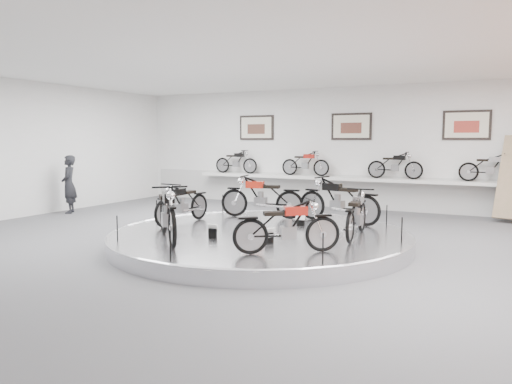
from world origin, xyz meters
The scene contains 21 objects.
floor centered at (0.00, 0.00, 0.00)m, with size 16.00×16.00×0.00m, color #4D4D4F.
ceiling centered at (0.00, 0.00, 4.00)m, with size 16.00×16.00×0.00m, color white.
wall_back centered at (0.00, 7.00, 2.00)m, with size 16.00×16.00×0.00m, color white.
dado_band centered at (0.00, 6.98, 0.55)m, with size 15.68×0.04×1.10m, color #BCBCBA.
display_platform centered at (0.00, 0.30, 0.15)m, with size 6.40×6.40×0.30m, color silver.
platform_rim centered at (0.00, 0.30, 0.27)m, with size 6.40×6.40×0.10m, color #B2B2BA.
shelf centered at (0.00, 6.70, 1.00)m, with size 11.00×0.55×0.10m, color silver.
poster_left centered at (-3.50, 6.96, 2.70)m, with size 1.35×0.06×0.88m, color silver.
poster_center centered at (0.00, 6.96, 2.70)m, with size 1.35×0.06×0.88m, color silver.
poster_right centered at (3.50, 6.96, 2.70)m, with size 1.35×0.06×0.88m, color silver.
shelf_bike_a centered at (-4.20, 6.70, 1.42)m, with size 1.22×0.42×0.73m, color black, non-canonical shape.
shelf_bike_b centered at (-1.50, 6.70, 1.42)m, with size 1.22×0.42×0.73m, color maroon, non-canonical shape.
shelf_bike_c centered at (1.50, 6.70, 1.42)m, with size 1.22×0.42×0.73m, color black, non-canonical shape.
shelf_bike_d centered at (4.20, 6.70, 1.42)m, with size 1.22×0.42×0.73m, color #9E9DA1, non-canonical shape.
bike_a centered at (2.01, 0.65, 0.78)m, with size 1.64×0.58×0.96m, color #9E9DA1, non-canonical shape.
bike_b centered at (1.13, 2.20, 0.84)m, with size 1.85×0.65×1.09m, color black, non-canonical shape.
bike_c centered at (-0.84, 2.06, 0.84)m, with size 1.83×0.65×1.08m, color red, non-canonical shape.
bike_d centered at (-2.11, 0.44, 0.79)m, with size 1.66×0.59×0.98m, color black, non-canonical shape.
bike_e centered at (-1.16, -1.38, 0.86)m, with size 1.91×0.68×1.13m, color black, non-canonical shape.
bike_f centered at (1.33, -1.28, 0.78)m, with size 1.62×0.57×0.95m, color maroon, non-canonical shape.
visitor centered at (-7.40, 1.87, 0.90)m, with size 0.65×0.43×1.79m, color black.
Camera 1 is at (4.76, -9.12, 2.27)m, focal length 35.00 mm.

